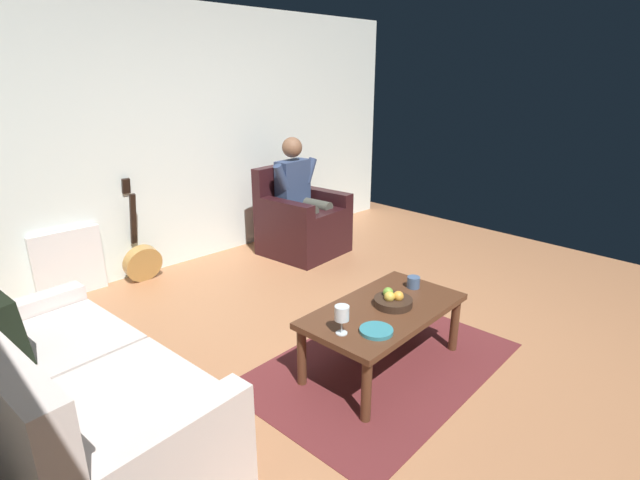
{
  "coord_description": "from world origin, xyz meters",
  "views": [
    {
      "loc": [
        2.48,
        1.8,
        1.89
      ],
      "look_at": [
        -0.19,
        -0.97,
        0.56
      ],
      "focal_mm": 27.02,
      "sensor_mm": 36.0,
      "label": 1
    }
  ],
  "objects_px": {
    "guitar": "(142,259)",
    "fruit_bowl": "(393,300)",
    "armchair": "(301,223)",
    "coffee_table": "(384,316)",
    "decorative_dish": "(376,331)",
    "couch": "(65,404)",
    "wine_glass_near": "(342,315)",
    "person_seated": "(301,192)",
    "candle_jar": "(414,282)"
  },
  "relations": [
    {
      "from": "wine_glass_near",
      "to": "candle_jar",
      "type": "bearing_deg",
      "value": -174.06
    },
    {
      "from": "couch",
      "to": "guitar",
      "type": "height_order",
      "value": "guitar"
    },
    {
      "from": "guitar",
      "to": "fruit_bowl",
      "type": "distance_m",
      "value": 2.61
    },
    {
      "from": "person_seated",
      "to": "coffee_table",
      "type": "xyz_separation_m",
      "value": [
        1.1,
        2.04,
        -0.31
      ]
    },
    {
      "from": "armchair",
      "to": "decorative_dish",
      "type": "distance_m",
      "value": 2.61
    },
    {
      "from": "person_seated",
      "to": "candle_jar",
      "type": "distance_m",
      "value": 2.12
    },
    {
      "from": "person_seated",
      "to": "decorative_dish",
      "type": "distance_m",
      "value": 2.62
    },
    {
      "from": "coffee_table",
      "to": "guitar",
      "type": "distance_m",
      "value": 2.57
    },
    {
      "from": "wine_glass_near",
      "to": "coffee_table",
      "type": "bearing_deg",
      "value": -175.72
    },
    {
      "from": "armchair",
      "to": "fruit_bowl",
      "type": "relative_size",
      "value": 3.73
    },
    {
      "from": "person_seated",
      "to": "armchair",
      "type": "bearing_deg",
      "value": -90.0
    },
    {
      "from": "couch",
      "to": "coffee_table",
      "type": "relative_size",
      "value": 1.58
    },
    {
      "from": "armchair",
      "to": "candle_jar",
      "type": "bearing_deg",
      "value": 63.91
    },
    {
      "from": "armchair",
      "to": "coffee_table",
      "type": "relative_size",
      "value": 0.82
    },
    {
      "from": "wine_glass_near",
      "to": "candle_jar",
      "type": "distance_m",
      "value": 0.85
    },
    {
      "from": "wine_glass_near",
      "to": "fruit_bowl",
      "type": "bearing_deg",
      "value": -178.14
    },
    {
      "from": "armchair",
      "to": "candle_jar",
      "type": "xyz_separation_m",
      "value": [
        0.7,
        1.99,
        0.14
      ]
    },
    {
      "from": "guitar",
      "to": "decorative_dish",
      "type": "bearing_deg",
      "value": 95.0
    },
    {
      "from": "candle_jar",
      "to": "coffee_table",
      "type": "bearing_deg",
      "value": 7.78
    },
    {
      "from": "couch",
      "to": "guitar",
      "type": "xyz_separation_m",
      "value": [
        -1.27,
        -1.92,
        -0.1
      ]
    },
    {
      "from": "coffee_table",
      "to": "decorative_dish",
      "type": "relative_size",
      "value": 5.78
    },
    {
      "from": "guitar",
      "to": "fruit_bowl",
      "type": "relative_size",
      "value": 3.86
    },
    {
      "from": "wine_glass_near",
      "to": "guitar",
      "type": "bearing_deg",
      "value": -88.22
    },
    {
      "from": "coffee_table",
      "to": "guitar",
      "type": "xyz_separation_m",
      "value": [
        0.52,
        -2.51,
        -0.16
      ]
    },
    {
      "from": "armchair",
      "to": "couch",
      "type": "relative_size",
      "value": 0.52
    },
    {
      "from": "guitar",
      "to": "wine_glass_near",
      "type": "distance_m",
      "value": 2.57
    },
    {
      "from": "fruit_bowl",
      "to": "guitar",
      "type": "bearing_deg",
      "value": -76.94
    },
    {
      "from": "couch",
      "to": "decorative_dish",
      "type": "distance_m",
      "value": 1.69
    },
    {
      "from": "couch",
      "to": "candle_jar",
      "type": "height_order",
      "value": "couch"
    },
    {
      "from": "couch",
      "to": "armchair",
      "type": "bearing_deg",
      "value": 111.18
    },
    {
      "from": "wine_glass_near",
      "to": "fruit_bowl",
      "type": "height_order",
      "value": "wine_glass_near"
    },
    {
      "from": "person_seated",
      "to": "candle_jar",
      "type": "relative_size",
      "value": 13.81
    },
    {
      "from": "armchair",
      "to": "person_seated",
      "type": "relative_size",
      "value": 0.75
    },
    {
      "from": "guitar",
      "to": "decorative_dish",
      "type": "relative_size",
      "value": 4.9
    },
    {
      "from": "armchair",
      "to": "guitar",
      "type": "height_order",
      "value": "guitar"
    },
    {
      "from": "armchair",
      "to": "guitar",
      "type": "bearing_deg",
      "value": -22.74
    },
    {
      "from": "armchair",
      "to": "coffee_table",
      "type": "xyz_separation_m",
      "value": [
        1.1,
        2.04,
        0.05
      ]
    },
    {
      "from": "guitar",
      "to": "wine_glass_near",
      "type": "xyz_separation_m",
      "value": [
        -0.08,
        2.54,
        0.35
      ]
    },
    {
      "from": "candle_jar",
      "to": "couch",
      "type": "bearing_deg",
      "value": -13.8
    },
    {
      "from": "couch",
      "to": "candle_jar",
      "type": "relative_size",
      "value": 20.01
    },
    {
      "from": "armchair",
      "to": "fruit_bowl",
      "type": "xyz_separation_m",
      "value": [
        1.04,
        2.06,
        0.14
      ]
    },
    {
      "from": "couch",
      "to": "guitar",
      "type": "bearing_deg",
      "value": 141.04
    },
    {
      "from": "candle_jar",
      "to": "fruit_bowl",
      "type": "bearing_deg",
      "value": 12.07
    },
    {
      "from": "coffee_table",
      "to": "candle_jar",
      "type": "distance_m",
      "value": 0.41
    },
    {
      "from": "couch",
      "to": "wine_glass_near",
      "type": "bearing_deg",
      "value": 59.81
    },
    {
      "from": "wine_glass_near",
      "to": "candle_jar",
      "type": "xyz_separation_m",
      "value": [
        -0.84,
        -0.09,
        -0.08
      ]
    },
    {
      "from": "coffee_table",
      "to": "wine_glass_near",
      "type": "xyz_separation_m",
      "value": [
        0.44,
        0.03,
        0.18
      ]
    },
    {
      "from": "candle_jar",
      "to": "guitar",
      "type": "bearing_deg",
      "value": -69.53
    },
    {
      "from": "couch",
      "to": "decorative_dish",
      "type": "bearing_deg",
      "value": 57.85
    },
    {
      "from": "coffee_table",
      "to": "fruit_bowl",
      "type": "bearing_deg",
      "value": 166.01
    }
  ]
}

